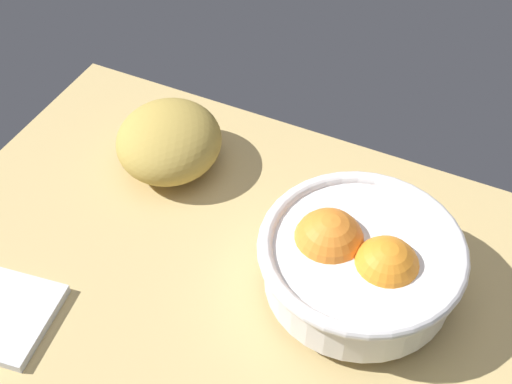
% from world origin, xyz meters
% --- Properties ---
extents(ground_plane, '(0.82, 0.52, 0.03)m').
position_xyz_m(ground_plane, '(0.00, 0.00, -0.01)').
color(ground_plane, tan).
extents(fruit_bowl, '(0.22, 0.22, 0.10)m').
position_xyz_m(fruit_bowl, '(0.08, 0.04, 0.05)').
color(fruit_bowl, white).
rests_on(fruit_bowl, ground).
extents(bread_loaf, '(0.17, 0.18, 0.08)m').
position_xyz_m(bread_loaf, '(-0.20, 0.13, 0.04)').
color(bread_loaf, '#B29543').
rests_on(bread_loaf, ground).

